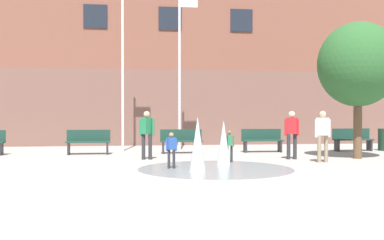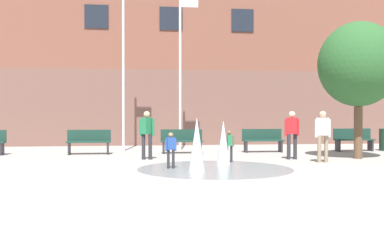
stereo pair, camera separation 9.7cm
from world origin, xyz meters
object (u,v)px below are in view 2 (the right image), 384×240
at_px(child_with_pink_shirt, 171,147).
at_px(street_tree_near_building, 358,65).
at_px(park_bench_far_right, 353,139).
at_px(teen_by_trashcan, 323,132).
at_px(flagpole_left, 124,53).
at_px(adult_in_red, 147,131).
at_px(park_bench_center, 89,141).
at_px(park_bench_near_trashcan, 263,140).
at_px(adult_near_bench, 292,131).
at_px(park_bench_under_right_flagpole, 182,141).
at_px(flagpole_right, 181,63).
at_px(child_in_fountain, 229,144).

xyz_separation_m(child_with_pink_shirt, street_tree_near_building, (6.45, 1.97, 2.57)).
bearing_deg(park_bench_far_right, teen_by_trashcan, -127.28).
bearing_deg(teen_by_trashcan, child_with_pink_shirt, 71.68).
distance_m(park_bench_far_right, flagpole_left, 9.94).
bearing_deg(park_bench_far_right, adult_in_red, -164.08).
distance_m(park_bench_center, park_bench_near_trashcan, 6.68).
height_order(adult_near_bench, adult_in_red, same).
bearing_deg(park_bench_under_right_flagpole, adult_in_red, -122.28).
bearing_deg(child_with_pink_shirt, flagpole_right, -120.49).
relative_size(park_bench_near_trashcan, flagpole_left, 0.21).
relative_size(park_bench_center, adult_in_red, 1.01).
distance_m(adult_in_red, flagpole_left, 4.81).
xyz_separation_m(child_in_fountain, street_tree_near_building, (4.53, 0.59, 2.57)).
relative_size(child_with_pink_shirt, flagpole_right, 0.15).
distance_m(teen_by_trashcan, flagpole_left, 8.66).
distance_m(adult_in_red, street_tree_near_building, 7.40).
distance_m(park_bench_near_trashcan, park_bench_far_right, 3.82).
bearing_deg(adult_in_red, park_bench_center, -93.94).
height_order(park_bench_under_right_flagpole, park_bench_far_right, same).
bearing_deg(child_in_fountain, adult_in_red, -111.95).
bearing_deg(park_bench_under_right_flagpole, teen_by_trashcan, -43.72).
relative_size(flagpole_left, flagpole_right, 1.10).
xyz_separation_m(park_bench_far_right, flagpole_left, (-9.23, 1.25, 3.49)).
height_order(teen_by_trashcan, street_tree_near_building, street_tree_near_building).
bearing_deg(teen_by_trashcan, flagpole_right, 6.46).
distance_m(park_bench_near_trashcan, child_with_pink_shirt, 6.31).
xyz_separation_m(park_bench_far_right, adult_in_red, (-8.40, -2.40, 0.45)).
xyz_separation_m(park_bench_under_right_flagpole, adult_in_red, (-1.38, -2.19, 0.45)).
height_order(park_bench_near_trashcan, street_tree_near_building, street_tree_near_building).
relative_size(park_bench_under_right_flagpole, adult_near_bench, 1.01).
xyz_separation_m(park_bench_far_right, teen_by_trashcan, (-3.05, -4.00, 0.45)).
bearing_deg(child_in_fountain, park_bench_near_trashcan, 152.88).
xyz_separation_m(park_bench_near_trashcan, adult_in_red, (-4.59, -2.30, 0.45)).
xyz_separation_m(park_bench_center, child_in_fountain, (4.59, -3.40, 0.10)).
xyz_separation_m(park_bench_center, child_with_pink_shirt, (2.67, -4.78, 0.10)).
bearing_deg(street_tree_near_building, adult_in_red, 175.06).
bearing_deg(street_tree_near_building, park_bench_far_right, 65.48).
height_order(park_bench_under_right_flagpole, adult_in_red, adult_in_red).
bearing_deg(adult_in_red, park_bench_near_trashcan, 159.16).
relative_size(park_bench_under_right_flagpole, child_with_pink_shirt, 1.62).
relative_size(park_bench_center, teen_by_trashcan, 1.01).
bearing_deg(park_bench_center, flagpole_right, 21.88).
height_order(park_bench_center, park_bench_under_right_flagpole, same).
xyz_separation_m(park_bench_center, street_tree_near_building, (9.12, -2.81, 2.67)).
relative_size(adult_near_bench, child_with_pink_shirt, 1.61).
bearing_deg(flagpole_left, adult_in_red, -77.26).
bearing_deg(park_bench_center, child_with_pink_shirt, -60.77).
bearing_deg(park_bench_center, park_bench_far_right, 1.07).
distance_m(park_bench_far_right, street_tree_near_building, 4.25).
bearing_deg(child_with_pink_shirt, park_bench_center, -82.88).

